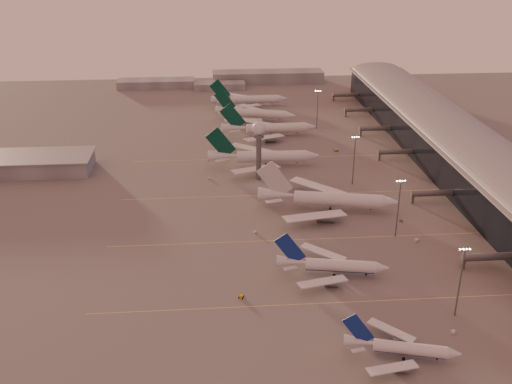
{
  "coord_description": "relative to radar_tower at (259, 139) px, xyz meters",
  "views": [
    {
      "loc": [
        -18.11,
        -154.4,
        112.3
      ],
      "look_at": [
        0.46,
        79.39,
        10.72
      ],
      "focal_mm": 42.0,
      "sensor_mm": 36.0,
      "label": 1
    }
  ],
  "objects": [
    {
      "name": "hangar",
      "position": [
        -125.0,
        20.0,
        -16.63
      ],
      "size": [
        82.0,
        27.0,
        8.5
      ],
      "color": "slate",
      "rests_on": "ground"
    },
    {
      "name": "mast_a",
      "position": [
        53.0,
        -120.0,
        -7.21
      ],
      "size": [
        3.6,
        0.56,
        25.0
      ],
      "color": "#53555A",
      "rests_on": "ground"
    },
    {
      "name": "taxiway_markings",
      "position": [
        25.0,
        -64.0,
        -20.94
      ],
      "size": [
        180.0,
        185.25,
        0.02
      ],
      "color": "#E7DA51",
      "rests_on": "ground"
    },
    {
      "name": "ground",
      "position": [
        -5.0,
        -120.0,
        -20.95
      ],
      "size": [
        700.0,
        700.0,
        0.0
      ],
      "primitive_type": "plane",
      "color": "#585656",
      "rests_on": "ground"
    },
    {
      "name": "gsv_truck_c",
      "position": [
        -5.94,
        -57.89,
        -19.89
      ],
      "size": [
        5.47,
        3.41,
        2.08
      ],
      "color": "silver",
      "rests_on": "ground"
    },
    {
      "name": "mast_c",
      "position": [
        45.0,
        -10.0,
        -7.21
      ],
      "size": [
        3.6,
        0.56,
        25.0
      ],
      "color": "#53555A",
      "rests_on": "ground"
    },
    {
      "name": "gsv_tug_mid",
      "position": [
        -14.58,
        -104.78,
        -20.41
      ],
      "size": [
        4.21,
        3.47,
        1.04
      ],
      "color": "gold",
      "rests_on": "ground"
    },
    {
      "name": "narrowbody_mid",
      "position": [
        18.51,
        -92.48,
        -17.72
      ],
      "size": [
        40.42,
        31.97,
        15.93
      ],
      "color": "silver",
      "rests_on": "ground"
    },
    {
      "name": "gsv_truck_b",
      "position": [
        57.38,
        -70.27,
        -19.67
      ],
      "size": [
        6.51,
        3.29,
        2.51
      ],
      "color": "silver",
      "rests_on": "ground"
    },
    {
      "name": "gsv_catering_b",
      "position": [
        56.49,
        -52.14,
        -18.99
      ],
      "size": [
        5.2,
        3.53,
        3.92
      ],
      "color": "#545658",
      "rests_on": "ground"
    },
    {
      "name": "widebody_white",
      "position": [
        27.56,
        -38.44,
        -17.13
      ],
      "size": [
        61.78,
        49.0,
        22.0
      ],
      "color": "silver",
      "rests_on": "ground"
    },
    {
      "name": "mast_d",
      "position": [
        43.0,
        80.0,
        -7.21
      ],
      "size": [
        3.6,
        0.56,
        25.0
      ],
      "color": "#53555A",
      "rests_on": "ground"
    },
    {
      "name": "radar_tower",
      "position": [
        0.0,
        0.0,
        0.0
      ],
      "size": [
        6.4,
        6.4,
        31.1
      ],
      "color": "#53555A",
      "rests_on": "ground"
    },
    {
      "name": "narrowbody_near",
      "position": [
        29.52,
        -138.79,
        -18.26
      ],
      "size": [
        33.3,
        26.23,
        13.29
      ],
      "color": "silver",
      "rests_on": "ground"
    },
    {
      "name": "greentail_d",
      "position": [
        5.11,
        136.85,
        -17.44
      ],
      "size": [
        54.72,
        44.18,
        19.87
      ],
      "color": "silver",
      "rests_on": "ground"
    },
    {
      "name": "mast_b",
      "position": [
        50.0,
        -65.0,
        -7.21
      ],
      "size": [
        3.6,
        0.56,
        25.0
      ],
      "color": "#53555A",
      "rests_on": "ground"
    },
    {
      "name": "gsv_truck_d",
      "position": [
        -24.56,
        2.47,
        -19.96
      ],
      "size": [
        3.17,
        5.09,
        1.93
      ],
      "color": "silver",
      "rests_on": "ground"
    },
    {
      "name": "gsv_tug_hangar",
      "position": [
        46.8,
        37.68,
        -20.36
      ],
      "size": [
        4.68,
        4.14,
        1.15
      ],
      "color": "gold",
      "rests_on": "ground"
    },
    {
      "name": "distant_horizon",
      "position": [
        -2.38,
        205.14,
        -17.06
      ],
      "size": [
        165.0,
        37.5,
        9.0
      ],
      "color": "slate",
      "rests_on": "ground"
    },
    {
      "name": "greentail_a",
      "position": [
        4.37,
        18.35,
        -17.15
      ],
      "size": [
        59.25,
        47.81,
        21.51
      ],
      "color": "silver",
      "rests_on": "ground"
    },
    {
      "name": "gsv_catering_a",
      "position": [
        49.06,
        -129.17,
        -18.89
      ],
      "size": [
        5.29,
        2.96,
        4.12
      ],
      "color": "silver",
      "rests_on": "ground"
    },
    {
      "name": "greentail_c",
      "position": [
        6.43,
        101.74,
        -17.47
      ],
      "size": [
        52.5,
        41.74,
        19.72
      ],
      "color": "silver",
      "rests_on": "ground"
    },
    {
      "name": "greentail_b",
      "position": [
        12.16,
        67.81,
        -17.23
      ],
      "size": [
        57.95,
        46.82,
        21.05
      ],
      "color": "silver",
      "rests_on": "ground"
    },
    {
      "name": "terminal",
      "position": [
        102.88,
        -9.91,
        -10.43
      ],
      "size": [
        57.0,
        362.0,
        23.04
      ],
      "color": "black",
      "rests_on": "ground"
    }
  ]
}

